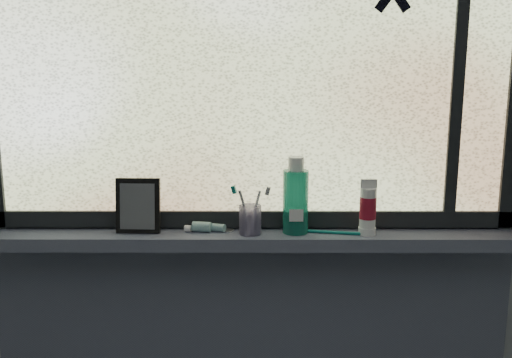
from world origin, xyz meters
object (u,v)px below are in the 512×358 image
object	(u,v)px
vanity_mirror	(138,206)
mouthwash_bottle	(296,195)
toothbrush_cup	(250,220)
cream_tube	(368,205)

from	to	relation	value
vanity_mirror	mouthwash_bottle	bearing A→B (deg)	1.53
vanity_mirror	mouthwash_bottle	distance (m)	0.47
vanity_mirror	toothbrush_cup	xyz separation A→B (m)	(0.33, -0.02, -0.04)
mouthwash_bottle	cream_tube	bearing A→B (deg)	-5.22
vanity_mirror	toothbrush_cup	distance (m)	0.34
mouthwash_bottle	cream_tube	world-z (taller)	mouthwash_bottle
vanity_mirror	cream_tube	size ratio (longest dim) A/B	1.38
mouthwash_bottle	cream_tube	xyz separation A→B (m)	(0.21, -0.02, -0.03)
toothbrush_cup	mouthwash_bottle	world-z (taller)	mouthwash_bottle
vanity_mirror	cream_tube	distance (m)	0.68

